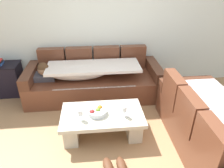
{
  "coord_description": "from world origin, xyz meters",
  "views": [
    {
      "loc": [
        -0.25,
        -1.99,
        2.22
      ],
      "look_at": [
        0.06,
        1.04,
        0.55
      ],
      "focal_mm": 33.48,
      "sensor_mm": 36.0,
      "label": 1
    }
  ],
  "objects_px": {
    "coffee_table": "(102,121)",
    "fruit_bowl": "(97,112)",
    "couch_along_wall": "(92,80)",
    "pair_of_shoes": "(115,165)",
    "couch_near_window": "(211,130)",
    "open_magazine": "(121,112)",
    "wine_glass_near_left": "(80,113)",
    "wine_glass_near_right": "(124,110)",
    "side_cabinet": "(3,80)"
  },
  "relations": [
    {
      "from": "coffee_table",
      "to": "fruit_bowl",
      "type": "xyz_separation_m",
      "value": [
        -0.08,
        -0.01,
        0.18
      ]
    },
    {
      "from": "couch_along_wall",
      "to": "pair_of_shoes",
      "type": "distance_m",
      "value": 1.85
    },
    {
      "from": "couch_near_window",
      "to": "open_magazine",
      "type": "xyz_separation_m",
      "value": [
        -1.16,
        0.46,
        0.05
      ]
    },
    {
      "from": "wine_glass_near_left",
      "to": "wine_glass_near_right",
      "type": "xyz_separation_m",
      "value": [
        0.61,
        0.02,
        0.0
      ]
    },
    {
      "from": "coffee_table",
      "to": "pair_of_shoes",
      "type": "height_order",
      "value": "coffee_table"
    },
    {
      "from": "couch_near_window",
      "to": "wine_glass_near_left",
      "type": "xyz_separation_m",
      "value": [
        -1.74,
        0.33,
        0.16
      ]
    },
    {
      "from": "pair_of_shoes",
      "to": "coffee_table",
      "type": "bearing_deg",
      "value": 99.61
    },
    {
      "from": "couch_along_wall",
      "to": "open_magazine",
      "type": "distance_m",
      "value": 1.22
    },
    {
      "from": "wine_glass_near_right",
      "to": "side_cabinet",
      "type": "bearing_deg",
      "value": 146.09
    },
    {
      "from": "wine_glass_near_left",
      "to": "open_magazine",
      "type": "bearing_deg",
      "value": 12.09
    },
    {
      "from": "couch_near_window",
      "to": "open_magazine",
      "type": "relative_size",
      "value": 7.25
    },
    {
      "from": "fruit_bowl",
      "to": "wine_glass_near_right",
      "type": "xyz_separation_m",
      "value": [
        0.38,
        -0.09,
        0.08
      ]
    },
    {
      "from": "side_cabinet",
      "to": "pair_of_shoes",
      "type": "bearing_deg",
      "value": -45.57
    },
    {
      "from": "wine_glass_near_right",
      "to": "couch_along_wall",
      "type": "bearing_deg",
      "value": 109.63
    },
    {
      "from": "coffee_table",
      "to": "side_cabinet",
      "type": "bearing_deg",
      "value": 143.87
    },
    {
      "from": "couch_near_window",
      "to": "open_magazine",
      "type": "distance_m",
      "value": 1.25
    },
    {
      "from": "coffee_table",
      "to": "open_magazine",
      "type": "distance_m",
      "value": 0.32
    },
    {
      "from": "couch_near_window",
      "to": "side_cabinet",
      "type": "relative_size",
      "value": 2.82
    },
    {
      "from": "couch_near_window",
      "to": "fruit_bowl",
      "type": "relative_size",
      "value": 7.25
    },
    {
      "from": "open_magazine",
      "to": "couch_along_wall",
      "type": "bearing_deg",
      "value": 132.11
    },
    {
      "from": "open_magazine",
      "to": "pair_of_shoes",
      "type": "height_order",
      "value": "open_magazine"
    },
    {
      "from": "couch_along_wall",
      "to": "side_cabinet",
      "type": "distance_m",
      "value": 1.76
    },
    {
      "from": "fruit_bowl",
      "to": "wine_glass_near_right",
      "type": "distance_m",
      "value": 0.4
    },
    {
      "from": "couch_near_window",
      "to": "side_cabinet",
      "type": "bearing_deg",
      "value": 61.2
    },
    {
      "from": "wine_glass_near_left",
      "to": "couch_along_wall",
      "type": "bearing_deg",
      "value": 82.47
    },
    {
      "from": "coffee_table",
      "to": "wine_glass_near_left",
      "type": "xyz_separation_m",
      "value": [
        -0.3,
        -0.12,
        0.26
      ]
    },
    {
      "from": "wine_glass_near_left",
      "to": "side_cabinet",
      "type": "distance_m",
      "value": 2.18
    },
    {
      "from": "coffee_table",
      "to": "pair_of_shoes",
      "type": "distance_m",
      "value": 0.7
    },
    {
      "from": "pair_of_shoes",
      "to": "couch_near_window",
      "type": "bearing_deg",
      "value": 8.91
    },
    {
      "from": "coffee_table",
      "to": "wine_glass_near_left",
      "type": "bearing_deg",
      "value": -158.65
    },
    {
      "from": "couch_near_window",
      "to": "pair_of_shoes",
      "type": "distance_m",
      "value": 1.38
    },
    {
      "from": "coffee_table",
      "to": "pair_of_shoes",
      "type": "relative_size",
      "value": 3.67
    },
    {
      "from": "coffee_table",
      "to": "side_cabinet",
      "type": "height_order",
      "value": "side_cabinet"
    },
    {
      "from": "wine_glass_near_right",
      "to": "open_magazine",
      "type": "xyz_separation_m",
      "value": [
        -0.03,
        0.11,
        -0.11
      ]
    },
    {
      "from": "couch_near_window",
      "to": "coffee_table",
      "type": "height_order",
      "value": "couch_near_window"
    },
    {
      "from": "couch_along_wall",
      "to": "open_magazine",
      "type": "bearing_deg",
      "value": -69.84
    },
    {
      "from": "side_cabinet",
      "to": "pair_of_shoes",
      "type": "distance_m",
      "value": 2.86
    },
    {
      "from": "coffee_table",
      "to": "pair_of_shoes",
      "type": "bearing_deg",
      "value": -80.39
    },
    {
      "from": "wine_glass_near_left",
      "to": "pair_of_shoes",
      "type": "bearing_deg",
      "value": -52.48
    },
    {
      "from": "couch_near_window",
      "to": "couch_along_wall",
      "type": "bearing_deg",
      "value": 44.51
    },
    {
      "from": "wine_glass_near_right",
      "to": "side_cabinet",
      "type": "xyz_separation_m",
      "value": [
        -2.19,
        1.47,
        -0.17
      ]
    },
    {
      "from": "couch_along_wall",
      "to": "fruit_bowl",
      "type": "distance_m",
      "value": 1.16
    },
    {
      "from": "fruit_bowl",
      "to": "wine_glass_near_right",
      "type": "bearing_deg",
      "value": -13.73
    },
    {
      "from": "coffee_table",
      "to": "wine_glass_near_right",
      "type": "bearing_deg",
      "value": -17.78
    },
    {
      "from": "couch_along_wall",
      "to": "couch_near_window",
      "type": "height_order",
      "value": "same"
    },
    {
      "from": "coffee_table",
      "to": "couch_near_window",
      "type": "bearing_deg",
      "value": -17.45
    },
    {
      "from": "fruit_bowl",
      "to": "wine_glass_near_left",
      "type": "relative_size",
      "value": 1.69
    },
    {
      "from": "couch_near_window",
      "to": "pair_of_shoes",
      "type": "xyz_separation_m",
      "value": [
        -1.33,
        -0.21,
        -0.29
      ]
    },
    {
      "from": "wine_glass_near_right",
      "to": "side_cabinet",
      "type": "relative_size",
      "value": 0.23
    },
    {
      "from": "open_magazine",
      "to": "pair_of_shoes",
      "type": "xyz_separation_m",
      "value": [
        -0.17,
        -0.67,
        -0.34
      ]
    }
  ]
}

